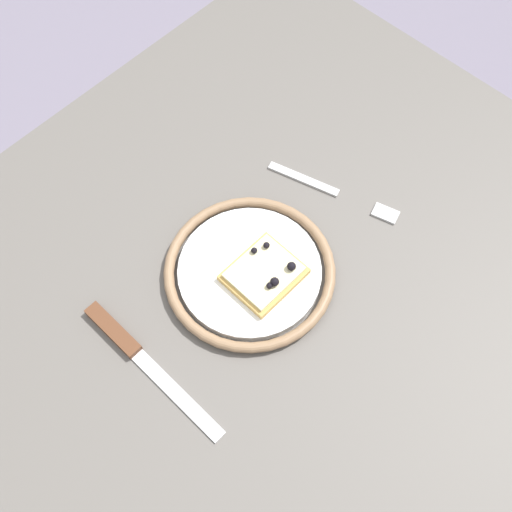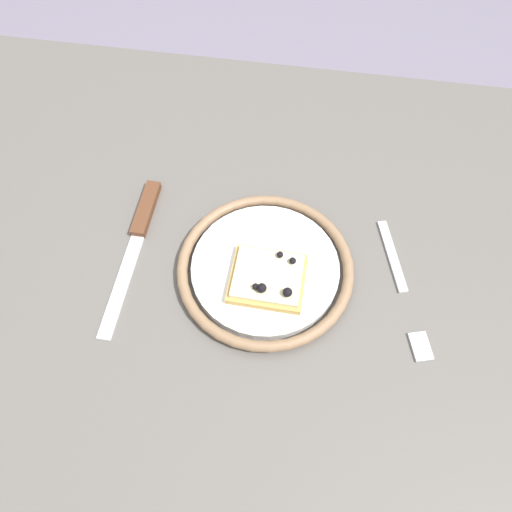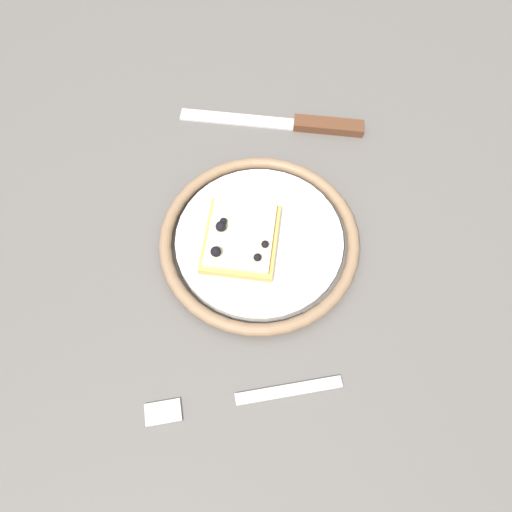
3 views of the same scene
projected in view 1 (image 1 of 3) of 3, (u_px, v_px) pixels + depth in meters
ground_plane at (246, 423)px, 1.48m from camera, size 6.00×6.00×0.00m
dining_table at (240, 322)px, 0.91m from camera, size 1.08×0.85×0.73m
plate at (250, 271)px, 0.85m from camera, size 0.23×0.23×0.02m
pizza_slice_near at (264, 273)px, 0.83m from camera, size 0.09×0.08×0.03m
knife at (130, 347)px, 0.80m from camera, size 0.02×0.24×0.01m
fork at (334, 192)px, 0.91m from camera, size 0.07×0.20×0.00m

